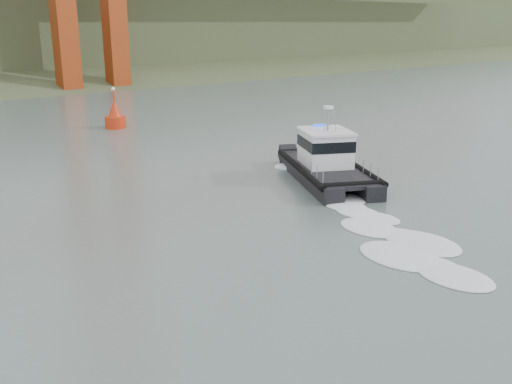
% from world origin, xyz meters
% --- Properties ---
extents(ground, '(400.00, 400.00, 0.00)m').
position_xyz_m(ground, '(0.00, 0.00, 0.00)').
color(ground, slate).
rests_on(ground, ground).
extents(patrol_boat, '(8.21, 11.10, 5.11)m').
position_xyz_m(patrol_boat, '(11.80, 15.21, 1.28)').
color(patrol_boat, black).
rests_on(patrol_boat, ground).
extents(nav_buoy, '(2.05, 2.05, 4.28)m').
position_xyz_m(nav_buoy, '(9.62, 42.16, 1.12)').
color(nav_buoy, red).
rests_on(nav_buoy, ground).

